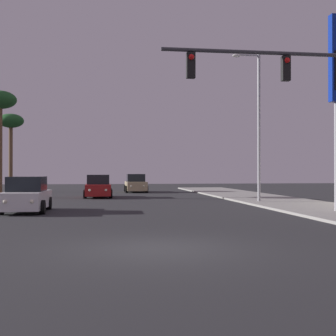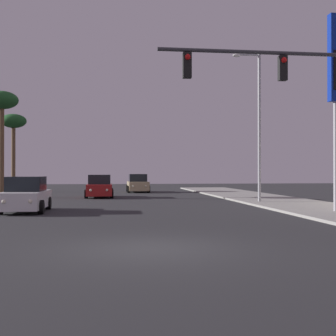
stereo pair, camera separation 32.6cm
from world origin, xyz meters
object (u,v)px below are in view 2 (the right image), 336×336
street_lamp (257,119)px  car_red (99,187)px  car_tan (138,184)px  traffic_light_mast (294,95)px  car_white (26,196)px  palm_tree_mid (2,105)px  palm_tree_far (14,125)px

street_lamp → car_red: bearing=141.6°
car_tan → traffic_light_mast: traffic_light_mast is taller
car_red → car_white: same height
palm_tree_mid → car_tan: bearing=36.3°
car_tan → palm_tree_mid: (-10.51, -7.72, 6.03)m
car_tan → street_lamp: street_lamp is taller
car_red → traffic_light_mast: size_ratio=0.61×
car_tan → palm_tree_far: (-11.62, 2.28, 5.59)m
car_red → car_tan: 9.08m
traffic_light_mast → palm_tree_far: size_ratio=0.97×
car_tan → palm_tree_mid: palm_tree_mid is taller
car_red → car_white: (-3.26, -11.93, 0.00)m
car_red → palm_tree_far: (-8.25, 10.72, 5.59)m
palm_tree_mid → palm_tree_far: palm_tree_mid is taller
car_red → car_tan: same height
car_tan → palm_tree_far: palm_tree_far is taller
car_white → traffic_light_mast: (10.62, -6.76, 3.96)m
street_lamp → palm_tree_far: (-17.84, 18.31, 1.24)m
traffic_light_mast → palm_tree_mid: bearing=126.8°
palm_tree_mid → traffic_light_mast: bearing=-53.2°
car_red → street_lamp: street_lamp is taller
car_white → palm_tree_far: bearing=-75.9°
palm_tree_far → car_tan: bearing=-11.1°
car_tan → traffic_light_mast: bearing=97.8°
car_white → palm_tree_mid: (-3.88, 12.65, 6.03)m
traffic_light_mast → street_lamp: 11.33m
car_red → street_lamp: bearing=141.4°
car_tan → street_lamp: (6.22, -16.03, 4.36)m
car_tan → palm_tree_far: bearing=-11.7°
car_white → traffic_light_mast: bearing=149.1°
car_red → palm_tree_mid: 9.38m
car_tan → street_lamp: bearing=110.7°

